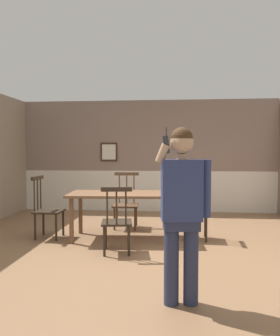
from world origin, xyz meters
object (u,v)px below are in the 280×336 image
chair_near_window (198,211)px  chair_by_doorway (117,221)px  chair_at_table_head (47,209)px  dining_table (122,198)px  chair_opposite_corner (126,203)px  person_figure (182,204)px

chair_near_window → chair_by_doorway: bearing=129.2°
chair_by_doorway → chair_at_table_head: size_ratio=0.93×
chair_by_doorway → chair_near_window: bearing=28.4°
chair_at_table_head → dining_table: bearing=93.4°
dining_table → chair_at_table_head: size_ratio=1.71×
chair_near_window → chair_opposite_corner: chair_opposite_corner is taller
chair_at_table_head → chair_near_window: bearing=93.4°
dining_table → chair_opposite_corner: 0.85m
chair_by_doorway → chair_at_table_head: (-1.30, 0.75, 0.02)m
chair_by_doorway → chair_opposite_corner: bearing=85.3°
dining_table → chair_by_doorway: (0.05, -0.82, -0.21)m
dining_table → chair_opposite_corner: bearing=93.2°
dining_table → chair_opposite_corner: size_ratio=1.70×
chair_opposite_corner → dining_table: bearing=90.8°
chair_near_window → chair_opposite_corner: 1.50m
chair_opposite_corner → chair_near_window: bearing=147.3°
dining_table → chair_opposite_corner: chair_opposite_corner is taller
dining_table → person_figure: size_ratio=1.06×
chair_opposite_corner → chair_by_doorway: bearing=91.0°
chair_at_table_head → chair_opposite_corner: 1.50m
chair_near_window → dining_table: bearing=95.8°
chair_near_window → person_figure: size_ratio=0.56×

